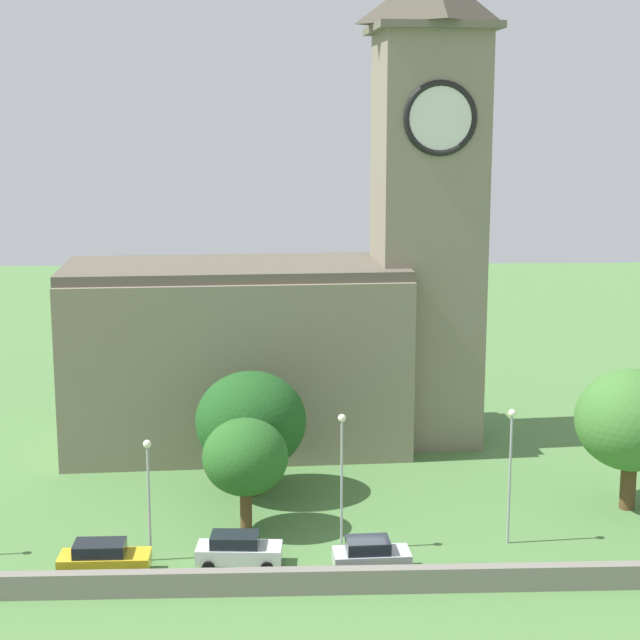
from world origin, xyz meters
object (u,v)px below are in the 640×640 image
Objects in this scene: car_yellow at (103,558)px; car_white at (238,550)px; streetlamp_west_mid at (148,480)px; streetlamp_east_mid at (511,456)px; streetlamp_central at (342,461)px; tree_riverside_east at (251,421)px; car_silver at (371,556)px; tree_churchyard at (245,457)px; church at (300,306)px; tree_riverside_west at (632,420)px.

car_white is at bearing 7.22° from car_yellow.
streetlamp_west_mid reaches higher than car_yellow.
streetlamp_east_mid reaches higher than car_yellow.
streetlamp_central reaches higher than car_yellow.
streetlamp_central is (12.59, 2.76, 4.20)m from car_yellow.
tree_riverside_east is at bearing 150.46° from streetlamp_east_mid.
tree_riverside_east is (-6.51, 11.78, 3.88)m from car_silver.
car_silver is at bearing -65.57° from streetlamp_central.
tree_churchyard is at bearing 171.12° from streetlamp_east_mid.
streetlamp_west_mid reaches higher than tree_churchyard.
tree_riverside_east is at bearing -106.75° from church.
car_yellow is at bearing -142.25° from tree_churchyard.
tree_riverside_east is (5.20, 9.79, 0.27)m from streetlamp_west_mid.
streetlamp_central is at bearing -84.66° from church.
church is 23.15m from streetlamp_west_mid.
tree_riverside_east reaches higher than car_white.
car_white is 5.92m from tree_churchyard.
car_silver is (13.94, -0.22, 0.01)m from car_yellow.
streetlamp_east_mid is at bearing -8.88° from tree_churchyard.
church is 24.78m from car_silver.
tree_riverside_east reaches higher than streetlamp_west_mid.
streetlamp_central reaches higher than car_silver.
car_yellow is at bearing -171.41° from streetlamp_east_mid.
car_yellow is at bearing -122.73° from tree_riverside_east.
streetlamp_west_mid is at bearing -142.58° from tree_churchyard.
car_yellow is at bearing 179.09° from car_silver.
tree_churchyard is (5.03, 3.85, -0.09)m from streetlamp_west_mid.
streetlamp_east_mid is (8.02, 3.54, 4.19)m from car_silver.
streetlamp_east_mid is 9.79m from tree_riverside_west.
streetlamp_west_mid is 11.09m from tree_riverside_east.
tree_riverside_west is at bearing 27.38° from car_silver.
tree_riverside_west is (22.96, -3.27, 0.76)m from tree_riverside_east.
tree_riverside_east is at bearing 57.27° from car_yellow.
tree_riverside_west reaches higher than streetlamp_east_mid.
church is at bearing 120.27° from streetlamp_east_mid.
car_yellow is 9.83m from tree_churchyard.
tree_riverside_east is (7.43, 11.56, 3.90)m from car_yellow.
streetlamp_central is (-1.35, 2.98, 4.18)m from car_silver.
streetlamp_east_mid is at bearing 4.49° from streetlamp_west_mid.
car_yellow is (-10.74, -22.56, -9.23)m from church.
streetlamp_west_mid is at bearing -174.56° from streetlamp_central.
car_silver is 0.47× the size of tree_riverside_west.
streetlamp_east_mid reaches higher than streetlamp_central.
car_silver is 12.42m from streetlamp_west_mid.
streetlamp_east_mid is 14.90m from tree_churchyard.
tree_churchyard is 0.84× the size of tree_riverside_east.
tree_riverside_west is (16.45, 8.52, 4.64)m from car_silver.
streetlamp_west_mid is at bearing -175.51° from streetlamp_east_mid.
church is 7.13× the size of car_yellow.
streetlamp_central is at bearing 114.43° from car_silver.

